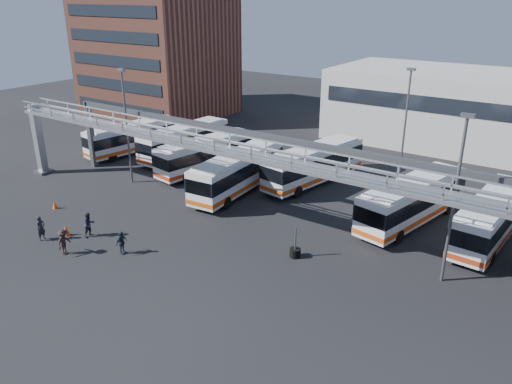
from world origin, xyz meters
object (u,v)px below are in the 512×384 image
Objects in this scene: cone_left at (66,230)px; bus_6 at (413,199)px; bus_0 at (134,137)px; bus_2 at (207,153)px; tire_stack at (295,252)px; pedestrian_a at (41,228)px; light_pole_mid at (455,192)px; bus_1 at (185,140)px; bus_3 at (238,171)px; bus_4 at (314,163)px; light_pole_left at (126,121)px; pedestrian_b at (89,225)px; pedestrian_c at (64,242)px; bus_7 at (492,216)px; pedestrian_d at (122,243)px; cone_right at (55,205)px; light_pole_back at (406,120)px.

bus_6 is at bearing 39.26° from cone_left.
bus_2 reaches higher than bus_0.
pedestrian_a is at bearing -153.26° from tire_stack.
bus_1 is (-29.06, 9.39, -3.89)m from light_pole_mid.
bus_3 is 7.05m from bus_4.
bus_4 is (13.73, 9.18, -3.82)m from light_pole_left.
pedestrian_b reaches higher than cone_left.
light_pole_left reaches higher than cone_left.
bus_6 reaches higher than pedestrian_c.
bus_7 reaches higher than pedestrian_d.
light_pole_left is 28.02m from light_pole_mid.
pedestrian_c is at bearing -153.30° from light_pole_mid.
bus_6 is 27.92m from cone_right.
light_pole_mid reaches higher than pedestrian_a.
light_pole_back is 5.62× the size of pedestrian_a.
light_pole_left is at bearing -154.07° from bus_6.
bus_0 is 20.47m from bus_4.
light_pole_mid is at bearing 13.05° from cone_right.
light_pole_back reaches higher than bus_0.
light_pole_back is 15.80× the size of cone_right.
tire_stack is (25.81, -9.93, -1.44)m from bus_0.
pedestrian_c is at bearing -98.71° from bus_4.
pedestrian_b is at bearing -1.64° from pedestrian_c.
pedestrian_d is at bearing -11.05° from cone_right.
tire_stack reaches higher than cone_left.
bus_0 reaches higher than pedestrian_b.
light_pole_left is 0.92× the size of bus_2.
cone_right is at bearing -135.31° from bus_3.
bus_2 reaches higher than cone_left.
pedestrian_a reaches higher than pedestrian_c.
light_pole_left is at bearing 8.26° from pedestrian_a.
bus_3 is (-18.65, 4.66, -3.81)m from light_pole_mid.
bus_6 is (20.00, -0.30, 0.08)m from bus_2.
light_pole_back reaches higher than tire_stack.
light_pole_mid reaches higher than bus_6.
bus_7 is 17.19× the size of cone_right.
bus_1 reaches higher than pedestrian_c.
light_pole_left is at bearing 34.11° from pedestrian_b.
bus_3 is 17.86× the size of cone_right.
bus_2 is at bearing -9.53° from pedestrian_a.
light_pole_mid is 1.00× the size of light_pole_back.
pedestrian_c is at bearing -104.33° from bus_3.
pedestrian_b is 2.72m from pedestrian_c.
pedestrian_a reaches higher than cone_right.
light_pole_back is 0.92× the size of bus_7.
bus_7 reaches higher than pedestrian_a.
bus_7 is 13.92m from tire_stack.
bus_2 is 5.25× the size of tire_stack.
bus_0 is 10.33m from bus_2.
tire_stack is (-0.75, -17.50, -5.37)m from light_pole_back.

